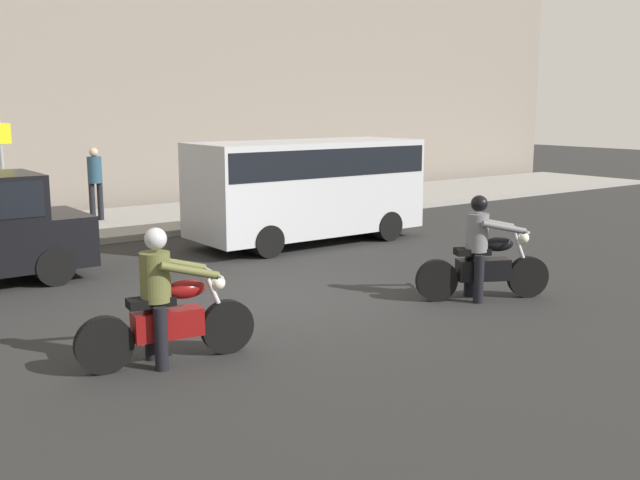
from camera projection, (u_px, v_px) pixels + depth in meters
ground_plane at (273, 298)px, 11.33m from camera, size 80.00×80.00×0.00m
sidewalk_slab at (91, 226)px, 17.66m from camera, size 40.00×4.40×0.14m
building_facade at (34, 10)px, 19.40m from camera, size 40.00×1.40×10.68m
motorcycle_with_rider_olive at (166, 308)px, 8.36m from camera, size 2.07×0.72×1.57m
motorcycle_with_rider_gray at (483, 257)px, 11.14m from camera, size 1.90×1.10×1.59m
parked_van_silver at (307, 184)px, 15.66m from camera, size 4.97×1.96×2.16m
street_sign_post at (2, 166)px, 15.96m from camera, size 0.44×0.08×2.41m
pedestrian_bystander at (95, 178)px, 17.84m from camera, size 0.34×0.34×1.75m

